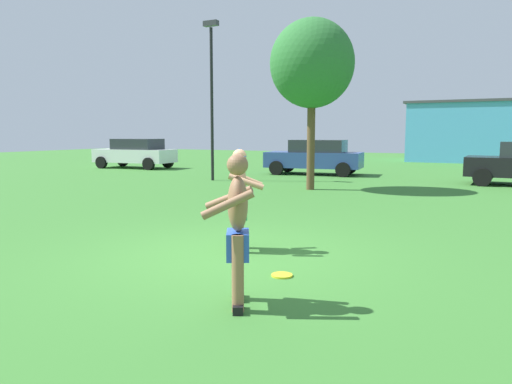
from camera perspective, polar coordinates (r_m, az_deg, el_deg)
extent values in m
plane|color=#38752D|center=(7.50, -3.24, -7.52)|extent=(80.00, 80.00, 0.00)
cube|color=black|center=(5.22, -2.17, -13.60)|extent=(0.22, 0.28, 0.09)
cylinder|color=#936647|center=(5.10, -2.19, -9.71)|extent=(0.13, 0.13, 0.83)
cube|color=black|center=(5.57, -2.12, -12.23)|extent=(0.22, 0.28, 0.09)
cylinder|color=#936647|center=(5.46, -2.14, -8.56)|extent=(0.13, 0.13, 0.83)
cube|color=blue|center=(5.21, -2.17, -6.32)|extent=(0.40, 0.46, 0.30)
ellipsoid|color=#936647|center=(5.13, -2.20, -1.43)|extent=(0.37, 0.43, 0.60)
cylinder|color=#936647|center=(4.88, -3.41, -1.51)|extent=(0.54, 0.33, 0.32)
cylinder|color=#936647|center=(5.37, -3.23, -0.72)|extent=(0.57, 0.20, 0.30)
sphere|color=#936647|center=(5.08, -2.22, 3.27)|extent=(0.23, 0.23, 0.23)
cube|color=black|center=(7.94, -1.91, -6.36)|extent=(0.22, 0.28, 0.09)
cylinder|color=tan|center=(7.86, -1.93, -3.79)|extent=(0.13, 0.13, 0.81)
cube|color=black|center=(7.63, -1.93, -6.91)|extent=(0.22, 0.28, 0.09)
cylinder|color=tan|center=(7.55, -1.95, -4.25)|extent=(0.13, 0.13, 0.81)
cube|color=#28844C|center=(7.66, -1.94, -2.10)|extent=(0.40, 0.46, 0.29)
ellipsoid|color=tan|center=(7.60, -1.96, 1.18)|extent=(0.37, 0.44, 0.59)
cylinder|color=tan|center=(7.85, -1.21, 1.58)|extent=(0.52, 0.35, 0.29)
cylinder|color=tan|center=(7.35, -1.20, 1.21)|extent=(0.55, 0.30, 0.26)
sphere|color=tan|center=(7.57, -1.97, 4.29)|extent=(0.23, 0.23, 0.23)
cone|color=#194CA5|center=(7.57, -1.97, 4.76)|extent=(0.32, 0.32, 0.12)
cylinder|color=yellow|center=(6.43, 3.11, -9.89)|extent=(0.28, 0.28, 0.03)
cube|color=#2D478C|center=(22.05, 6.91, 3.84)|extent=(4.47, 2.26, 0.70)
cube|color=#282D33|center=(21.98, 7.45, 5.46)|extent=(2.57, 1.84, 0.56)
cylinder|color=black|center=(21.61, 2.45, 2.89)|extent=(0.66, 0.29, 0.64)
cylinder|color=black|center=(23.33, 3.81, 3.19)|extent=(0.66, 0.29, 0.64)
cylinder|color=black|center=(20.88, 10.34, 2.64)|extent=(0.66, 0.29, 0.64)
cylinder|color=black|center=(22.66, 11.14, 2.95)|extent=(0.66, 0.29, 0.64)
cylinder|color=black|center=(18.81, 25.39, 1.60)|extent=(0.65, 0.24, 0.64)
cylinder|color=black|center=(20.61, 25.70, 2.00)|extent=(0.65, 0.24, 0.64)
cube|color=white|center=(26.69, -14.27, 4.22)|extent=(4.43, 2.12, 0.70)
cube|color=#282D33|center=(26.56, -13.96, 5.58)|extent=(2.52, 1.76, 0.56)
cylinder|color=black|center=(26.94, -17.97, 3.37)|extent=(0.65, 0.27, 0.64)
cylinder|color=black|center=(28.34, -15.62, 3.62)|extent=(0.65, 0.27, 0.64)
cylinder|color=black|center=(25.11, -12.70, 3.30)|extent=(0.65, 0.27, 0.64)
cylinder|color=black|center=(26.60, -10.48, 3.56)|extent=(0.65, 0.27, 0.64)
cylinder|color=black|center=(19.21, -5.29, 10.26)|extent=(0.12, 0.12, 5.94)
cube|color=#333338|center=(19.63, -5.40, 19.40)|extent=(0.60, 0.24, 0.20)
cube|color=#4C9ED1|center=(34.78, 26.54, 6.33)|extent=(10.34, 4.84, 3.79)
cube|color=#3F3F44|center=(34.84, 26.72, 9.57)|extent=(10.75, 5.04, 0.16)
cylinder|color=brown|center=(16.05, 6.57, 5.86)|extent=(0.26, 0.26, 3.13)
ellipsoid|color=#2D7033|center=(16.21, 6.70, 15.00)|extent=(2.75, 2.75, 2.89)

